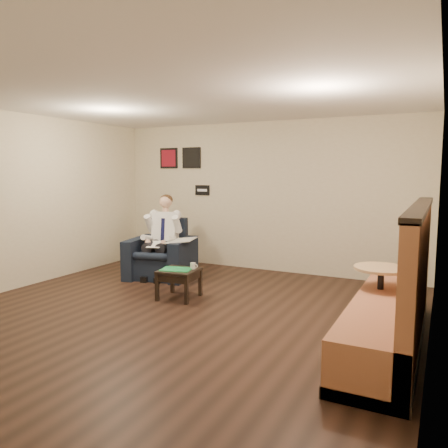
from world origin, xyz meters
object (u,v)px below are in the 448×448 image
at_px(green_folder, 177,269).
at_px(smartphone, 186,267).
at_px(side_table, 179,284).
at_px(coffee_mug, 193,266).
at_px(armchair, 161,249).
at_px(cafe_table, 380,299).
at_px(seated_man, 158,239).
at_px(banquette, 389,277).

xyz_separation_m(green_folder, smartphone, (0.06, 0.18, -0.00)).
xyz_separation_m(side_table, coffee_mug, (0.16, 0.13, 0.26)).
xyz_separation_m(armchair, coffee_mug, (1.18, -0.86, -0.03)).
bearing_deg(cafe_table, seated_man, 166.04).
xyz_separation_m(seated_man, smartphone, (1.02, -0.71, -0.26)).
bearing_deg(side_table, coffee_mug, 39.32).
height_order(armchair, cafe_table, armchair).
xyz_separation_m(seated_man, coffee_mug, (1.15, -0.73, -0.22)).
distance_m(coffee_mug, smartphone, 0.14).
distance_m(seated_man, banquette, 4.16).
distance_m(side_table, cafe_table, 2.84).
bearing_deg(banquette, cafe_table, 107.96).
height_order(armchair, seated_man, seated_man).
relative_size(smartphone, cafe_table, 0.18).
distance_m(armchair, cafe_table, 4.00).
height_order(smartphone, cafe_table, cafe_table).
height_order(coffee_mug, smartphone, coffee_mug).
xyz_separation_m(armchair, banquette, (3.97, -1.47, 0.24)).
xyz_separation_m(seated_man, green_folder, (0.96, -0.89, -0.26)).
relative_size(armchair, smartphone, 7.78).
relative_size(side_table, coffee_mug, 5.79).
bearing_deg(seated_man, side_table, -53.62).
relative_size(green_folder, coffee_mug, 4.74).
xyz_separation_m(side_table, cafe_table, (2.83, -0.08, 0.17)).
height_order(side_table, cafe_table, cafe_table).
xyz_separation_m(coffee_mug, smartphone, (-0.13, 0.03, -0.04)).
height_order(green_folder, smartphone, green_folder).
relative_size(armchair, cafe_table, 1.37).
bearing_deg(armchair, smartphone, -50.98).
bearing_deg(green_folder, armchair, 134.15).
bearing_deg(smartphone, banquette, -7.76).
bearing_deg(side_table, smartphone, 78.28).
relative_size(banquette, cafe_table, 3.82).
relative_size(seated_man, banquette, 0.48).
bearing_deg(cafe_table, coffee_mug, 175.39).
distance_m(green_folder, cafe_table, 2.86).
height_order(armchair, smartphone, armchair).
distance_m(seated_man, green_folder, 1.33).
distance_m(armchair, coffee_mug, 1.46).
relative_size(green_folder, smartphone, 3.21).
bearing_deg(coffee_mug, banquette, -12.16).
xyz_separation_m(side_table, green_folder, (-0.03, -0.02, 0.22)).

